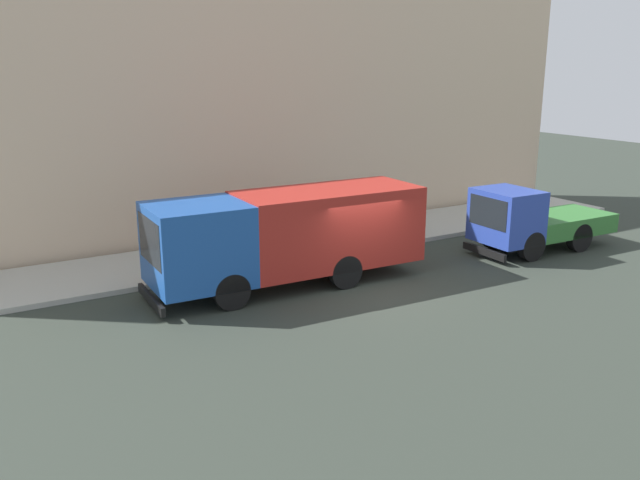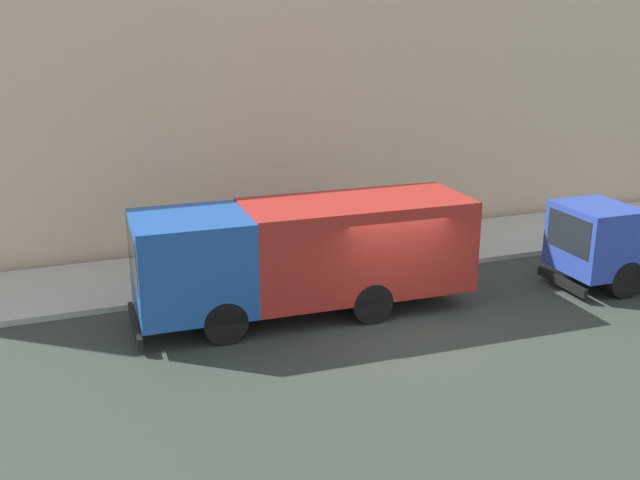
{
  "view_description": "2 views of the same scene",
  "coord_description": "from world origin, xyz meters",
  "px_view_note": "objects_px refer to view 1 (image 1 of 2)",
  "views": [
    {
      "loc": [
        -15.33,
        10.67,
        6.44
      ],
      "look_at": [
        1.39,
        0.73,
        1.21
      ],
      "focal_mm": 37.23,
      "sensor_mm": 36.0,
      "label": 1
    },
    {
      "loc": [
        -14.73,
        7.54,
        7.18
      ],
      "look_at": [
        1.68,
        1.34,
        1.73
      ],
      "focal_mm": 41.41,
      "sensor_mm": 36.0,
      "label": 2
    }
  ],
  "objects_px": {
    "traffic_cone_orange": "(153,270)",
    "street_sign_post": "(261,222)",
    "large_utility_truck": "(288,233)",
    "pedestrian_walking": "(255,218)",
    "small_flatbed_truck": "(531,221)"
  },
  "relations": [
    {
      "from": "small_flatbed_truck",
      "to": "street_sign_post",
      "type": "relative_size",
      "value": 2.42
    },
    {
      "from": "large_utility_truck",
      "to": "traffic_cone_orange",
      "type": "bearing_deg",
      "value": 62.69
    },
    {
      "from": "large_utility_truck",
      "to": "small_flatbed_truck",
      "type": "relative_size",
      "value": 1.51
    },
    {
      "from": "pedestrian_walking",
      "to": "traffic_cone_orange",
      "type": "bearing_deg",
      "value": 99.6
    },
    {
      "from": "traffic_cone_orange",
      "to": "street_sign_post",
      "type": "xyz_separation_m",
      "value": [
        0.08,
        -3.6,
        1.03
      ]
    },
    {
      "from": "traffic_cone_orange",
      "to": "street_sign_post",
      "type": "distance_m",
      "value": 3.74
    },
    {
      "from": "pedestrian_walking",
      "to": "traffic_cone_orange",
      "type": "height_order",
      "value": "pedestrian_walking"
    },
    {
      "from": "pedestrian_walking",
      "to": "small_flatbed_truck",
      "type": "bearing_deg",
      "value": -142.83
    },
    {
      "from": "pedestrian_walking",
      "to": "street_sign_post",
      "type": "relative_size",
      "value": 0.74
    },
    {
      "from": "large_utility_truck",
      "to": "traffic_cone_orange",
      "type": "relative_size",
      "value": 12.41
    },
    {
      "from": "small_flatbed_truck",
      "to": "pedestrian_walking",
      "type": "distance_m",
      "value": 9.7
    },
    {
      "from": "small_flatbed_truck",
      "to": "traffic_cone_orange",
      "type": "relative_size",
      "value": 8.21
    },
    {
      "from": "traffic_cone_orange",
      "to": "street_sign_post",
      "type": "bearing_deg",
      "value": -88.65
    },
    {
      "from": "pedestrian_walking",
      "to": "traffic_cone_orange",
      "type": "distance_m",
      "value": 5.12
    },
    {
      "from": "pedestrian_walking",
      "to": "traffic_cone_orange",
      "type": "relative_size",
      "value": 2.51
    }
  ]
}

